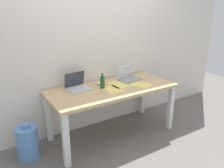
{
  "coord_description": "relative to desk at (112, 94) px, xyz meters",
  "views": [
    {
      "loc": [
        -1.6,
        -2.56,
        1.83
      ],
      "look_at": [
        0.0,
        0.0,
        0.78
      ],
      "focal_mm": 37.12,
      "sensor_mm": 36.0,
      "label": 1
    }
  ],
  "objects": [
    {
      "name": "laptop_left",
      "position": [
        -0.43,
        0.2,
        0.14
      ],
      "size": [
        0.32,
        0.28,
        0.22
      ],
      "color": "silver",
      "rests_on": "desk"
    },
    {
      "name": "desk",
      "position": [
        0.0,
        0.0,
        0.0
      ],
      "size": [
        1.78,
        0.78,
        0.73
      ],
      "color": "tan",
      "rests_on": "ground"
    },
    {
      "name": "paper_sheet_center",
      "position": [
        -0.03,
        -0.07,
        0.09
      ],
      "size": [
        0.22,
        0.3,
        0.0
      ],
      "primitive_type": "cube",
      "rotation": [
        0.0,
        0.0,
        0.04
      ],
      "color": "#F4E06B",
      "rests_on": "desk"
    },
    {
      "name": "back_wall",
      "position": [
        0.0,
        0.45,
        0.66
      ],
      "size": [
        5.2,
        0.08,
        2.6
      ],
      "primitive_type": "cube",
      "color": "silver",
      "rests_on": "ground"
    },
    {
      "name": "ground_plane",
      "position": [
        0.0,
        0.0,
        -0.64
      ],
      "size": [
        8.0,
        8.0,
        0.0
      ],
      "primitive_type": "plane",
      "color": "slate"
    },
    {
      "name": "paper_sheet_near_back",
      "position": [
        0.14,
        0.06,
        0.09
      ],
      "size": [
        0.22,
        0.3,
        0.0
      ],
      "primitive_type": "cube",
      "rotation": [
        0.0,
        0.0,
        0.03
      ],
      "color": "#F4E06B",
      "rests_on": "desk"
    },
    {
      "name": "laptop_right",
      "position": [
        0.39,
        0.16,
        0.14
      ],
      "size": [
        0.36,
        0.28,
        0.22
      ],
      "color": "gray",
      "rests_on": "desk"
    },
    {
      "name": "water_cooler_jug",
      "position": [
        -1.18,
        0.07,
        -0.42
      ],
      "size": [
        0.27,
        0.27,
        0.48
      ],
      "color": "#598CC6",
      "rests_on": "ground"
    },
    {
      "name": "beer_bottle",
      "position": [
        -0.13,
        0.05,
        0.18
      ],
      "size": [
        0.06,
        0.06,
        0.22
      ],
      "color": "#1E5123",
      "rests_on": "desk"
    },
    {
      "name": "paper_sheet_front_right",
      "position": [
        0.4,
        -0.13,
        0.09
      ],
      "size": [
        0.32,
        0.36,
        0.0
      ],
      "primitive_type": "cube",
      "rotation": [
        0.0,
        0.0,
        0.47
      ],
      "color": "#F4E06B",
      "rests_on": "desk"
    },
    {
      "name": "computer_mouse",
      "position": [
        -0.1,
        0.19,
        0.11
      ],
      "size": [
        0.11,
        0.12,
        0.03
      ],
      "primitive_type": "ellipsoid",
      "rotation": [
        0.0,
        0.0,
        0.6
      ],
      "color": "silver",
      "rests_on": "desk"
    }
  ]
}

